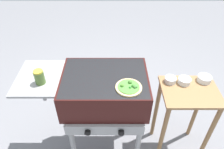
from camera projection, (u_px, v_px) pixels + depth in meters
ground_plane at (107, 146)px, 2.11m from camera, size 8.00×8.00×0.00m
grill at (104, 91)px, 1.63m from camera, size 0.96×0.53×0.90m
pizza_veggie at (130, 87)px, 1.44m from camera, size 0.18×0.18×0.04m
sauce_jar at (40, 77)px, 1.46m from camera, size 0.07×0.07×0.11m
prep_table at (185, 110)px, 1.77m from camera, size 0.44×0.36×0.76m
topping_bowl_near at (205, 79)px, 1.70m from camera, size 0.11×0.11×0.04m
topping_bowl_far at (171, 80)px, 1.69m from camera, size 0.09×0.09×0.04m
topping_bowl_middle at (185, 81)px, 1.68m from camera, size 0.10×0.10×0.04m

